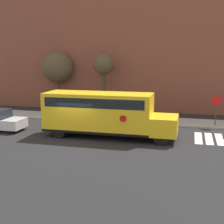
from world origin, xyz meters
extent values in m
plane|color=black|center=(0.00, 0.00, 0.00)|extent=(60.00, 60.00, 0.00)
cube|color=#9E9E99|center=(0.00, 6.50, 0.07)|extent=(44.00, 3.00, 0.15)
cube|color=brown|center=(0.00, 13.00, 5.70)|extent=(32.00, 4.00, 11.40)
cube|color=white|center=(8.10, 2.00, 0.00)|extent=(0.50, 3.20, 0.01)
cube|color=white|center=(8.80, 2.00, 0.00)|extent=(0.50, 3.20, 0.01)
cube|color=white|center=(9.50, 2.00, 0.00)|extent=(0.50, 3.20, 0.01)
cube|color=yellow|center=(1.27, 0.72, 1.76)|extent=(7.44, 2.50, 2.62)
cube|color=yellow|center=(5.85, 0.72, 1.06)|extent=(1.73, 2.50, 1.21)
cube|color=black|center=(1.27, 0.72, 0.53)|extent=(7.44, 2.54, 0.16)
cube|color=black|center=(1.27, 0.72, 2.52)|extent=(6.84, 2.53, 0.64)
cylinder|color=red|center=(3.32, -0.57, 1.63)|extent=(0.44, 0.02, 0.44)
cylinder|color=black|center=(5.77, 1.80, 0.50)|extent=(1.00, 0.30, 1.00)
cylinder|color=black|center=(5.77, -0.36, 0.50)|extent=(1.00, 0.30, 1.00)
cylinder|color=black|center=(-1.25, 1.80, 0.50)|extent=(1.00, 0.30, 1.00)
cylinder|color=black|center=(-1.25, -0.36, 0.50)|extent=(1.00, 0.30, 1.00)
cylinder|color=black|center=(-5.39, 1.39, 0.32)|extent=(0.64, 0.22, 0.64)
cylinder|color=black|center=(-5.39, -0.17, 0.32)|extent=(0.64, 0.22, 0.64)
cylinder|color=#38383A|center=(9.43, 5.72, 1.08)|extent=(0.07, 0.07, 2.16)
cylinder|color=red|center=(9.43, 5.68, 2.12)|extent=(0.76, 0.03, 0.76)
cylinder|color=#423323|center=(-0.78, 9.43, 2.08)|extent=(0.39, 0.39, 4.16)
sphere|color=#4C422D|center=(-0.78, 9.43, 4.75)|extent=(1.97, 1.97, 1.97)
cylinder|color=#423323|center=(-5.91, 10.29, 1.71)|extent=(0.25, 0.25, 3.42)
sphere|color=#4C422D|center=(-5.91, 10.29, 4.37)|extent=(3.19, 3.19, 3.19)
camera|label=1|loc=(7.47, -19.67, 5.66)|focal=50.00mm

